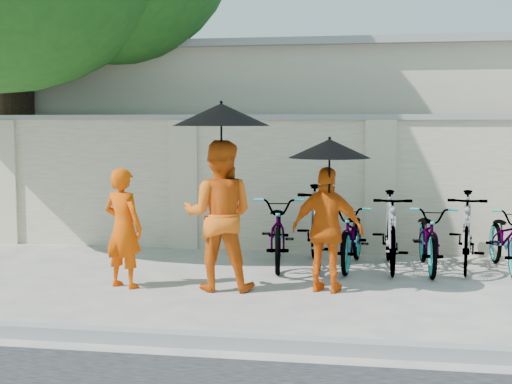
# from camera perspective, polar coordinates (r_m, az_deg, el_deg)

# --- Properties ---
(ground) EXTENTS (80.00, 80.00, 0.00)m
(ground) POSITION_cam_1_polar(r_m,az_deg,el_deg) (8.09, -4.57, -8.43)
(ground) COLOR beige
(kerb) EXTENTS (40.00, 0.16, 0.12)m
(kerb) POSITION_cam_1_polar(r_m,az_deg,el_deg) (6.50, -8.29, -11.44)
(kerb) COLOR gray
(kerb) RESTS_ON ground
(compound_wall) EXTENTS (20.00, 0.30, 2.00)m
(compound_wall) POSITION_cam_1_polar(r_m,az_deg,el_deg) (10.90, 4.62, 0.51)
(compound_wall) COLOR beige
(compound_wall) RESTS_ON ground
(building_behind) EXTENTS (14.00, 6.00, 3.20)m
(building_behind) POSITION_cam_1_polar(r_m,az_deg,el_deg) (14.62, 9.84, 4.07)
(building_behind) COLOR beige
(building_behind) RESTS_ON ground
(monk_left) EXTENTS (0.61, 0.50, 1.43)m
(monk_left) POSITION_cam_1_polar(r_m,az_deg,el_deg) (8.59, -10.58, -2.84)
(monk_left) COLOR #EB4C03
(monk_left) RESTS_ON ground
(monk_center) EXTENTS (0.89, 0.71, 1.76)m
(monk_center) POSITION_cam_1_polar(r_m,az_deg,el_deg) (8.33, -2.98, -1.87)
(monk_center) COLOR orange
(monk_center) RESTS_ON ground
(parasol_center) EXTENTS (1.12, 1.12, 1.18)m
(parasol_center) POSITION_cam_1_polar(r_m,az_deg,el_deg) (8.18, -2.80, 6.20)
(parasol_center) COLOR black
(parasol_center) RESTS_ON ground
(monk_right) EXTENTS (0.91, 0.54, 1.45)m
(monk_right) POSITION_cam_1_polar(r_m,az_deg,el_deg) (8.25, 5.73, -3.03)
(monk_right) COLOR #E3590C
(monk_right) RESTS_ON ground
(parasol_right) EXTENTS (0.93, 0.93, 0.95)m
(parasol_right) POSITION_cam_1_polar(r_m,az_deg,el_deg) (8.09, 5.90, 3.48)
(parasol_right) COLOR black
(parasol_right) RESTS_ON ground
(bike_0) EXTENTS (0.89, 1.94, 0.99)m
(bike_0) POSITION_cam_1_polar(r_m,az_deg,el_deg) (9.76, 1.87, -3.06)
(bike_0) COLOR #9895B1
(bike_0) RESTS_ON ground
(bike_1) EXTENTS (0.77, 1.90, 1.11)m
(bike_1) POSITION_cam_1_polar(r_m,az_deg,el_deg) (9.70, 4.80, -2.77)
(bike_1) COLOR #9895B1
(bike_1) RESTS_ON ground
(bike_2) EXTENTS (0.75, 1.73, 0.88)m
(bike_2) POSITION_cam_1_polar(r_m,az_deg,el_deg) (9.72, 7.75, -3.45)
(bike_2) COLOR #9895B1
(bike_2) RESTS_ON ground
(bike_3) EXTENTS (0.55, 1.75, 1.04)m
(bike_3) POSITION_cam_1_polar(r_m,az_deg,el_deg) (9.67, 10.72, -3.06)
(bike_3) COLOR #9895B1
(bike_3) RESTS_ON ground
(bike_4) EXTENTS (0.66, 1.72, 0.89)m
(bike_4) POSITION_cam_1_polar(r_m,az_deg,el_deg) (9.73, 13.66, -3.52)
(bike_4) COLOR #9895B1
(bike_4) RESTS_ON ground
(bike_5) EXTENTS (0.71, 1.79, 1.04)m
(bike_5) POSITION_cam_1_polar(r_m,az_deg,el_deg) (9.90, 16.50, -3.00)
(bike_5) COLOR #9895B1
(bike_5) RESTS_ON ground
(bike_6) EXTENTS (0.69, 1.71, 0.88)m
(bike_6) POSITION_cam_1_polar(r_m,az_deg,el_deg) (9.94, 19.39, -3.53)
(bike_6) COLOR #9895B1
(bike_6) RESTS_ON ground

